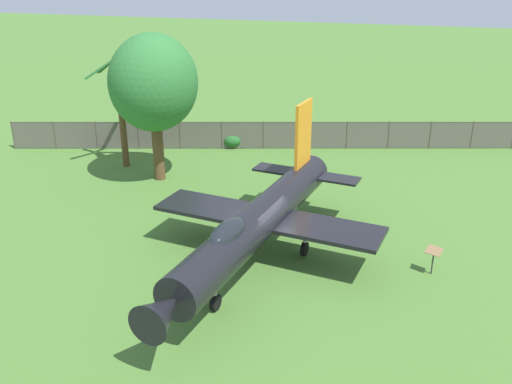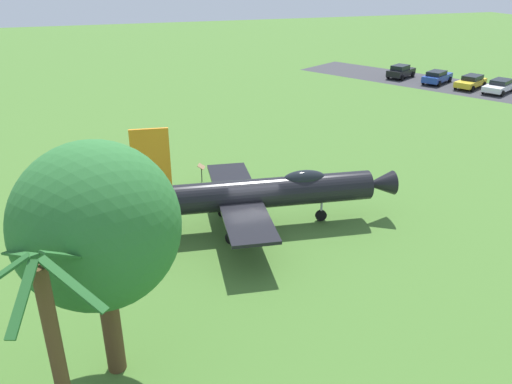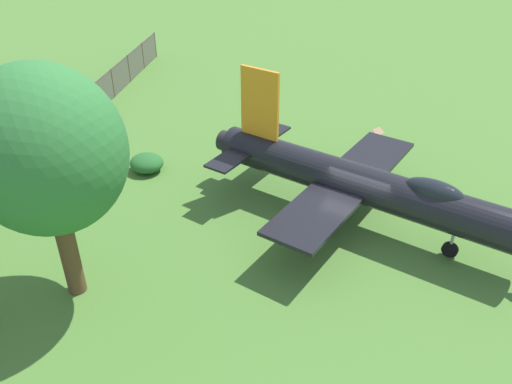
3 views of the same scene
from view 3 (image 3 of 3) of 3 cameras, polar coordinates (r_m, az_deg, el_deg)
The scene contains 6 objects.
ground_plane at distance 21.86m, azimuth 10.85°, elevation -3.33°, with size 200.00×200.00×0.00m, color #47722D.
display_jet at distance 20.72m, azimuth 12.20°, elevation 0.71°, with size 14.55×9.67×5.59m.
shade_tree at distance 16.47m, azimuth -22.03°, elevation 4.09°, with size 4.98×4.66×8.02m.
perimeter_fence at distance 26.61m, azimuth -23.15°, elevation 3.80°, with size 11.24×33.62×1.83m.
shrub_by_tree at distance 25.43m, azimuth -11.82°, elevation 3.11°, with size 1.62×1.53×0.82m.
info_plaque at distance 27.29m, azimuth 13.13°, elevation 6.11°, with size 0.60×0.71×1.14m.
Camera 3 is at (-4.50, 17.33, 12.55)m, focal length 36.75 mm.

